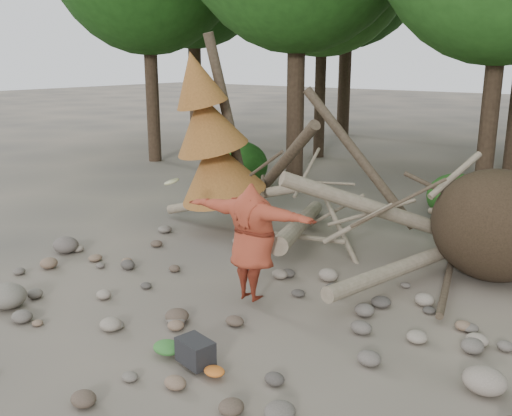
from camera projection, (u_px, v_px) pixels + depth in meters
The scene contains 12 objects.
ground at pixel (221, 326), 8.35m from camera, with size 120.00×120.00×0.00m, color #514C44.
deadfall_pile at pixel (460, 223), 10.19m from camera, with size 8.55×5.24×3.30m.
dead_conifer at pixel (211, 139), 12.22m from camera, with size 2.06×2.16×4.35m.
bush_left at pixel (238, 165), 16.92m from camera, with size 1.80×1.80×1.44m, color #1B4B14.
bush_mid at pixel (456, 197), 13.74m from camera, with size 1.40×1.40×1.12m, color #255F1B.
frisbee_thrower at pixel (252, 242), 8.90m from camera, with size 3.39×0.86×1.89m.
backpack at pixel (195, 356), 7.22m from camera, with size 0.48×0.32×0.32m, color black.
cloth_green at pixel (167, 351), 7.50m from camera, with size 0.41×0.34×0.15m, color #316D2B.
cloth_orange at pixel (214, 375), 6.98m from camera, with size 0.28×0.23×0.10m, color #C66321.
boulder_front_left at pixel (7, 296), 8.94m from camera, with size 0.64×0.58×0.38m, color slate.
boulder_mid_right at pixel (485, 380), 6.67m from camera, with size 0.52×0.46×0.31m, color gray.
boulder_mid_left at pixel (66, 245), 11.46m from camera, with size 0.54×0.49×0.32m, color #5D544E.
Camera 1 is at (5.01, -5.77, 3.82)m, focal length 40.00 mm.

